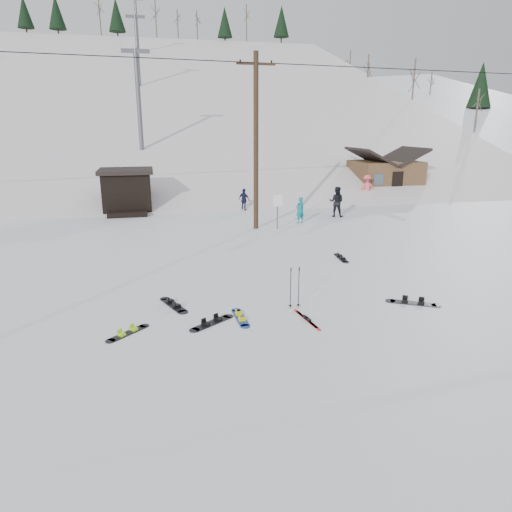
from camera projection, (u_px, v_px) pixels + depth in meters
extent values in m
plane|color=white|center=(304.00, 349.00, 11.49)|extent=(200.00, 200.00, 0.00)
cube|color=white|center=(179.00, 250.00, 66.31)|extent=(60.00, 85.24, 65.97)
cube|color=white|center=(432.00, 237.00, 69.58)|extent=(45.66, 93.98, 54.59)
cylinder|color=#3A2819|center=(256.00, 144.00, 23.80)|extent=(0.26, 0.26, 9.00)
cube|color=#3A2819|center=(256.00, 64.00, 22.72)|extent=(2.00, 0.12, 0.12)
cylinder|color=black|center=(256.00, 61.00, 22.69)|extent=(0.08, 0.08, 0.12)
cylinder|color=#595B60|center=(277.00, 213.00, 24.65)|extent=(0.07, 0.07, 1.80)
cube|color=white|center=(278.00, 201.00, 24.43)|extent=(0.50, 0.04, 0.60)
cube|color=black|center=(127.00, 192.00, 29.73)|extent=(3.00, 3.00, 2.50)
cube|color=black|center=(126.00, 171.00, 29.35)|extent=(3.40, 3.40, 0.25)
cube|color=black|center=(128.00, 214.00, 28.35)|extent=(2.40, 1.20, 0.30)
cylinder|color=#595B60|center=(139.00, 102.00, 36.72)|extent=(0.36, 0.36, 8.00)
cube|color=#595B60|center=(135.00, 51.00, 35.67)|extent=(2.20, 0.30, 0.30)
cylinder|color=#595B60|center=(138.00, 52.00, 53.66)|extent=(0.36, 0.36, 8.00)
cube|color=#595B60|center=(135.00, 16.00, 52.61)|extent=(2.20, 0.30, 0.30)
cylinder|color=#595B60|center=(137.00, 26.00, 70.60)|extent=(0.36, 0.36, 8.00)
cube|color=brown|center=(385.00, 178.00, 36.85)|extent=(5.00, 4.00, 2.70)
cube|color=black|center=(371.00, 157.00, 36.09)|extent=(2.69, 4.40, 1.43)
cube|color=black|center=(402.00, 156.00, 36.67)|extent=(2.69, 4.40, 1.43)
cube|color=black|center=(397.00, 184.00, 35.02)|extent=(0.90, 0.06, 1.90)
cube|color=#183AA1|center=(240.00, 318.00, 13.34)|extent=(0.31, 1.21, 0.02)
cylinder|color=#183AA1|center=(236.00, 310.00, 13.90)|extent=(0.28, 0.28, 0.02)
cylinder|color=#183AA1|center=(245.00, 326.00, 12.78)|extent=(0.28, 0.28, 0.02)
cube|color=yellow|center=(239.00, 313.00, 13.52)|extent=(0.20, 0.15, 0.08)
cube|color=yellow|center=(242.00, 319.00, 13.12)|extent=(0.20, 0.15, 0.08)
cube|color=red|center=(308.00, 321.00, 13.16)|extent=(0.30, 1.43, 0.02)
cube|color=black|center=(308.00, 319.00, 13.15)|extent=(0.11, 0.27, 0.06)
cube|color=red|center=(306.00, 319.00, 13.29)|extent=(0.30, 1.43, 0.02)
cube|color=black|center=(306.00, 317.00, 13.28)|extent=(0.11, 0.27, 0.06)
cylinder|color=black|center=(291.00, 288.00, 13.97)|extent=(0.03, 0.03, 1.25)
cylinder|color=black|center=(290.00, 305.00, 14.13)|extent=(0.09, 0.09, 0.01)
cylinder|color=black|center=(291.00, 270.00, 13.81)|extent=(0.04, 0.04, 0.11)
cylinder|color=black|center=(299.00, 288.00, 14.03)|extent=(0.03, 0.03, 1.25)
cylinder|color=black|center=(298.00, 305.00, 14.18)|extent=(0.09, 0.09, 0.01)
cylinder|color=black|center=(299.00, 269.00, 13.86)|extent=(0.04, 0.04, 0.11)
cube|color=black|center=(212.00, 323.00, 12.99)|extent=(1.23, 0.96, 0.03)
cylinder|color=black|center=(228.00, 316.00, 13.44)|extent=(0.29, 0.29, 0.03)
cylinder|color=black|center=(194.00, 330.00, 12.54)|extent=(0.29, 0.29, 0.03)
cube|color=black|center=(218.00, 319.00, 13.14)|extent=(0.25, 0.26, 0.08)
cube|color=black|center=(206.00, 324.00, 12.81)|extent=(0.25, 0.26, 0.08)
cube|color=black|center=(174.00, 305.00, 14.28)|extent=(0.78, 1.36, 0.03)
cylinder|color=black|center=(165.00, 299.00, 14.80)|extent=(0.31, 0.31, 0.03)
cylinder|color=black|center=(183.00, 312.00, 13.75)|extent=(0.31, 0.31, 0.03)
cube|color=black|center=(170.00, 301.00, 14.45)|extent=(0.26, 0.23, 0.09)
cube|color=black|center=(177.00, 306.00, 14.07)|extent=(0.26, 0.23, 0.09)
cube|color=black|center=(128.00, 333.00, 12.36)|extent=(1.04, 0.95, 0.02)
cylinder|color=black|center=(144.00, 326.00, 12.81)|extent=(0.26, 0.26, 0.02)
cylinder|color=black|center=(110.00, 341.00, 11.91)|extent=(0.26, 0.26, 0.02)
cube|color=#9FE11A|center=(134.00, 329.00, 12.51)|extent=(0.23, 0.23, 0.08)
cube|color=#9FE11A|center=(122.00, 334.00, 12.18)|extent=(0.23, 0.23, 0.08)
cube|color=black|center=(413.00, 303.00, 14.45)|extent=(1.35, 0.95, 0.03)
cylinder|color=black|center=(436.00, 305.00, 14.26)|extent=(0.32, 0.32, 0.03)
cylinder|color=black|center=(390.00, 301.00, 14.63)|extent=(0.32, 0.32, 0.03)
cube|color=black|center=(421.00, 302.00, 14.36)|extent=(0.26, 0.28, 0.09)
cube|color=black|center=(405.00, 301.00, 14.50)|extent=(0.26, 0.28, 0.09)
cube|color=black|center=(341.00, 258.00, 19.35)|extent=(0.39, 1.23, 0.02)
cylinder|color=black|center=(337.00, 254.00, 19.92)|extent=(0.28, 0.28, 0.02)
cylinder|color=black|center=(346.00, 262.00, 18.78)|extent=(0.28, 0.28, 0.02)
cube|color=black|center=(340.00, 256.00, 19.54)|extent=(0.21, 0.17, 0.08)
cube|color=black|center=(343.00, 258.00, 19.13)|extent=(0.21, 0.17, 0.08)
imported|color=#0C727E|center=(300.00, 210.00, 26.15)|extent=(0.64, 0.53, 1.51)
imported|color=black|center=(336.00, 202.00, 27.98)|extent=(1.13, 1.07, 1.86)
imported|color=#F25560|center=(367.00, 188.00, 34.11)|extent=(1.25, 0.74, 1.91)
imported|color=#151836|center=(244.00, 200.00, 29.94)|extent=(0.85, 0.87, 1.47)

